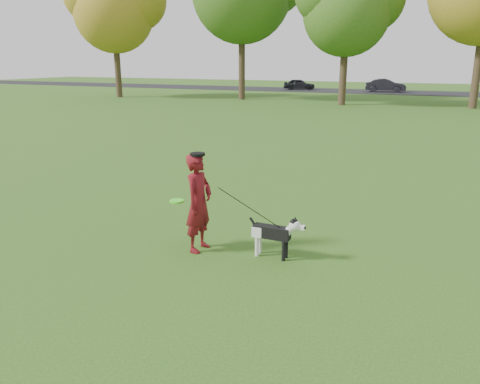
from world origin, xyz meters
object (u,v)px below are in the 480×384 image
at_px(dog, 276,232).
at_px(car_mid, 386,85).
at_px(man, 199,203).
at_px(car_left, 299,84).

distance_m(dog, car_mid, 40.30).
xyz_separation_m(man, car_left, (-10.60, 40.34, -0.23)).
bearing_deg(dog, man, -171.23).
distance_m(dog, car_left, 41.86).
relative_size(dog, car_left, 0.29).
relative_size(dog, car_mid, 0.25).
xyz_separation_m(man, dog, (1.22, 0.19, -0.36)).
xyz_separation_m(dog, car_mid, (-3.43, 40.16, 0.20)).
bearing_deg(car_left, car_mid, -100.32).
bearing_deg(car_mid, dog, 177.34).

